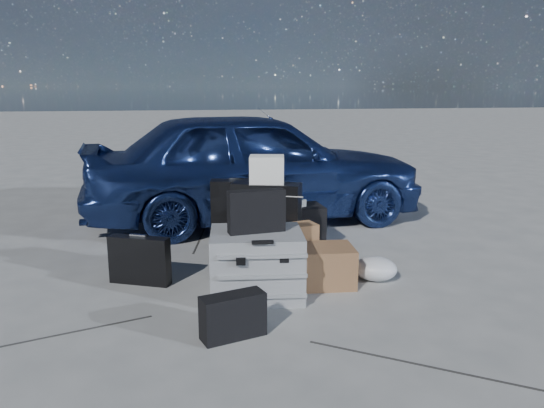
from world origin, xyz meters
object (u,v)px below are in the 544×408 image
at_px(suitcase_left, 237,213).
at_px(cardboard_box, 327,266).
at_px(briefcase, 140,260).
at_px(suitcase_right, 266,223).
at_px(car, 254,165).
at_px(pelican_case, 257,264).
at_px(duffel_bag, 280,228).

xyz_separation_m(suitcase_left, cardboard_box, (0.53, -1.11, -0.16)).
relative_size(briefcase, suitcase_right, 0.69).
xyz_separation_m(car, briefcase, (-1.10, -1.72, -0.43)).
bearing_deg(briefcase, pelican_case, -0.74).
distance_m(briefcase, cardboard_box, 1.37).
height_order(suitcase_right, duffel_bag, suitcase_right).
distance_m(pelican_case, briefcase, 0.89).
bearing_deg(duffel_bag, pelican_case, -112.59).
bearing_deg(pelican_case, suitcase_left, 95.67).
height_order(suitcase_left, duffel_bag, suitcase_left).
distance_m(suitcase_left, suitcase_right, 0.56).
relative_size(briefcase, suitcase_left, 0.75).
bearing_deg(duffel_bag, suitcase_right, -120.61).
bearing_deg(suitcase_left, suitcase_right, -63.37).
relative_size(pelican_case, suitcase_left, 1.03).
height_order(car, duffel_bag, car).
distance_m(briefcase, duffel_bag, 1.35).
relative_size(suitcase_left, cardboard_box, 1.57).
xyz_separation_m(car, suitcase_left, (-0.29, -0.88, -0.30)).
distance_m(car, pelican_case, 2.14).
relative_size(briefcase, duffel_bag, 0.59).
relative_size(car, suitcase_left, 5.87).
xyz_separation_m(pelican_case, duffel_bag, (0.37, 1.03, -0.03)).
relative_size(car, cardboard_box, 9.20).
bearing_deg(suitcase_right, duffel_bag, 85.58).
bearing_deg(suitcase_right, cardboard_box, -36.48).
height_order(car, suitcase_right, car).
xyz_separation_m(car, pelican_case, (-0.29, -2.09, -0.38)).
height_order(pelican_case, suitcase_right, suitcase_right).
relative_size(pelican_case, briefcase, 1.37).
xyz_separation_m(briefcase, suitcase_left, (0.82, 0.84, 0.12)).
relative_size(duffel_bag, cardboard_box, 2.00).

